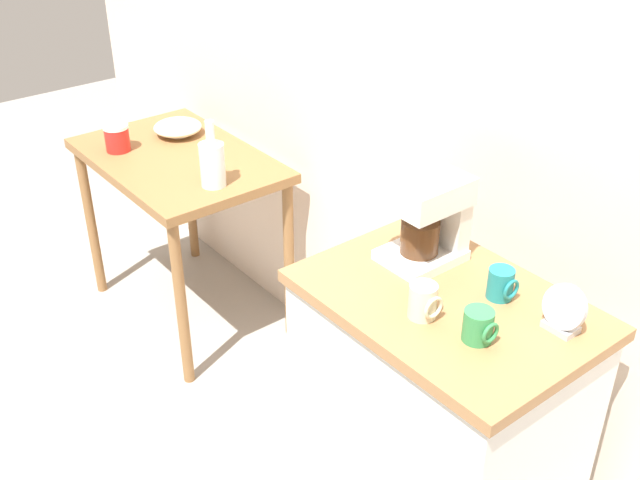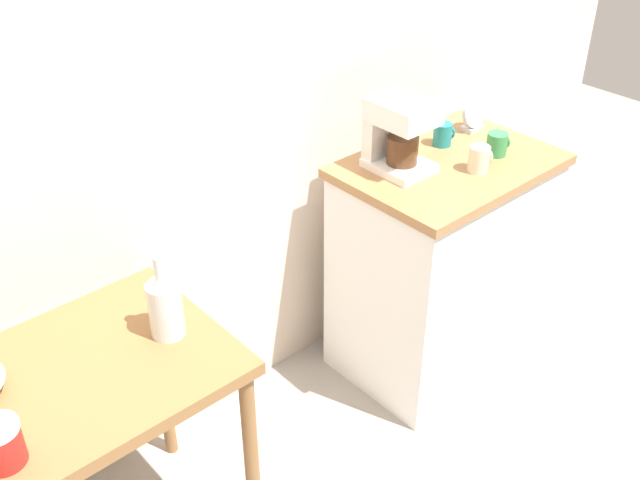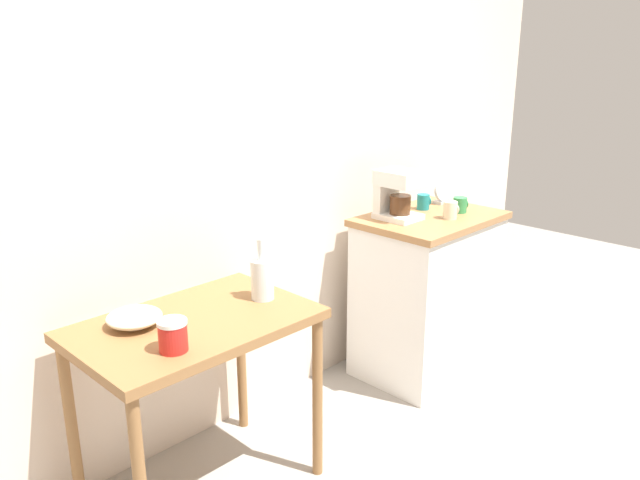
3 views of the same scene
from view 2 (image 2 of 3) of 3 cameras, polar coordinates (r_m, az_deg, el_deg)
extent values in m
plane|color=gray|center=(2.86, -2.74, -15.00)|extent=(8.00, 8.00, 0.00)
cube|color=beige|center=(2.40, -7.81, 15.12)|extent=(4.40, 0.10, 2.80)
cube|color=olive|center=(2.08, -19.49, -10.70)|extent=(0.91, 0.59, 0.04)
cylinder|color=olive|center=(2.31, -5.24, -16.73)|extent=(0.04, 0.04, 0.74)
cylinder|color=olive|center=(2.62, -12.10, -10.03)|extent=(0.04, 0.04, 0.74)
cube|color=white|center=(2.97, 9.06, -2.19)|extent=(0.75, 0.52, 0.87)
cube|color=#9E7044|center=(2.74, 9.88, 5.60)|extent=(0.78, 0.55, 0.04)
cylinder|color=silver|center=(2.09, -11.73, -5.22)|extent=(0.09, 0.09, 0.17)
cylinder|color=silver|center=(2.01, -12.14, -2.31)|extent=(0.03, 0.03, 0.09)
cylinder|color=red|center=(1.88, -23.21, -14.30)|extent=(0.10, 0.10, 0.10)
cube|color=white|center=(2.64, 6.08, 5.70)|extent=(0.18, 0.22, 0.03)
cube|color=white|center=(2.64, 4.87, 8.55)|extent=(0.16, 0.05, 0.26)
cube|color=white|center=(2.55, 6.35, 9.78)|extent=(0.18, 0.22, 0.08)
cylinder|color=#4C2D19|center=(2.61, 6.32, 6.89)|extent=(0.11, 0.11, 0.10)
cylinder|color=beige|center=(2.66, 12.05, 6.09)|extent=(0.07, 0.07, 0.09)
torus|color=beige|center=(2.69, 12.56, 6.32)|extent=(0.01, 0.06, 0.06)
cylinder|color=#338C4C|center=(2.79, 13.38, 7.16)|extent=(0.08, 0.08, 0.08)
torus|color=#338C4C|center=(2.82, 13.86, 7.38)|extent=(0.01, 0.06, 0.06)
cylinder|color=teal|center=(2.83, 9.35, 7.99)|extent=(0.07, 0.07, 0.09)
torus|color=teal|center=(2.85, 9.83, 8.18)|extent=(0.01, 0.06, 0.06)
cube|color=#B2B5BA|center=(2.99, 11.53, 8.42)|extent=(0.08, 0.06, 0.02)
cylinder|color=#B2B5BA|center=(2.96, 11.66, 9.50)|extent=(0.12, 0.05, 0.12)
cylinder|color=black|center=(2.96, 11.69, 9.49)|extent=(0.10, 0.04, 0.10)
camera|label=1|loc=(3.05, 49.63, 21.79)|focal=43.04mm
camera|label=3|loc=(0.97, -145.63, -50.85)|focal=35.24mm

